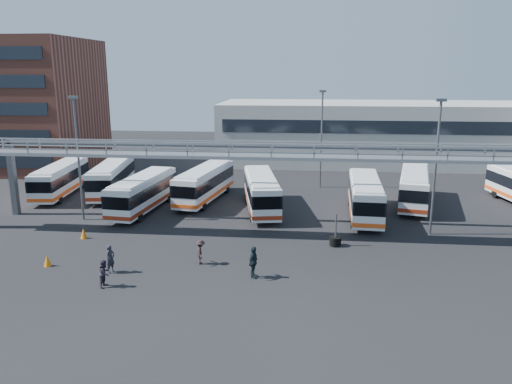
# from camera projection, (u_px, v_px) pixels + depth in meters

# --- Properties ---
(ground) EXTENTS (140.00, 140.00, 0.00)m
(ground) POSITION_uv_depth(u_px,v_px,m) (266.00, 262.00, 32.50)
(ground) COLOR black
(ground) RESTS_ON ground
(gantry) EXTENTS (51.40, 5.15, 7.10)m
(gantry) POSITION_uv_depth(u_px,v_px,m) (273.00, 163.00, 36.87)
(gantry) COLOR gray
(gantry) RESTS_ON ground
(apartment_building) EXTENTS (18.00, 15.00, 16.00)m
(apartment_building) POSITION_uv_depth(u_px,v_px,m) (17.00, 104.00, 62.92)
(apartment_building) COLOR brown
(apartment_building) RESTS_ON ground
(warehouse) EXTENTS (42.00, 14.00, 8.00)m
(warehouse) POSITION_uv_depth(u_px,v_px,m) (378.00, 133.00, 67.10)
(warehouse) COLOR #9E9E99
(warehouse) RESTS_ON ground
(light_pole_left) EXTENTS (0.70, 0.35, 10.21)m
(light_pole_left) POSITION_uv_depth(u_px,v_px,m) (78.00, 152.00, 40.44)
(light_pole_left) COLOR #4C4F54
(light_pole_left) RESTS_ON ground
(light_pole_mid) EXTENTS (0.70, 0.35, 10.21)m
(light_pole_mid) POSITION_uv_depth(u_px,v_px,m) (436.00, 160.00, 36.73)
(light_pole_mid) COLOR #4C4F54
(light_pole_mid) RESTS_ON ground
(light_pole_back) EXTENTS (0.70, 0.35, 10.21)m
(light_pole_back) POSITION_uv_depth(u_px,v_px,m) (321.00, 134.00, 52.01)
(light_pole_back) COLOR #4C4F54
(light_pole_back) RESTS_ON ground
(bus_0) EXTENTS (3.40, 10.38, 3.09)m
(bus_0) POSITION_uv_depth(u_px,v_px,m) (60.00, 179.00, 49.50)
(bus_0) COLOR white
(bus_0) RESTS_ON ground
(bus_1) EXTENTS (3.89, 10.78, 3.20)m
(bus_1) POSITION_uv_depth(u_px,v_px,m) (112.00, 177.00, 49.87)
(bus_1) COLOR white
(bus_1) RESTS_ON ground
(bus_2) EXTENTS (3.41, 10.53, 3.14)m
(bus_2) POSITION_uv_depth(u_px,v_px,m) (143.00, 192.00, 44.01)
(bus_2) COLOR white
(bus_2) RESTS_ON ground
(bus_3) EXTENTS (4.06, 10.76, 3.19)m
(bus_3) POSITION_uv_depth(u_px,v_px,m) (205.00, 183.00, 47.43)
(bus_3) COLOR white
(bus_3) RESTS_ON ground
(bus_4) EXTENTS (4.29, 10.81, 3.20)m
(bus_4) POSITION_uv_depth(u_px,v_px,m) (261.00, 191.00, 44.20)
(bus_4) COLOR white
(bus_4) RESTS_ON ground
(bus_6) EXTENTS (3.05, 10.85, 3.26)m
(bus_6) POSITION_uv_depth(u_px,v_px,m) (365.00, 196.00, 42.29)
(bus_6) COLOR white
(bus_6) RESTS_ON ground
(bus_7) EXTENTS (4.55, 10.76, 3.18)m
(bus_7) POSITION_uv_depth(u_px,v_px,m) (414.00, 186.00, 45.94)
(bus_7) COLOR white
(bus_7) RESTS_ON ground
(pedestrian_a) EXTENTS (0.64, 0.76, 1.77)m
(pedestrian_a) POSITION_uv_depth(u_px,v_px,m) (110.00, 259.00, 30.68)
(pedestrian_a) COLOR #22222A
(pedestrian_a) RESTS_ON ground
(pedestrian_b) EXTENTS (0.69, 0.84, 1.62)m
(pedestrian_b) POSITION_uv_depth(u_px,v_px,m) (105.00, 273.00, 28.68)
(pedestrian_b) COLOR #251F2B
(pedestrian_b) RESTS_ON ground
(pedestrian_c) EXTENTS (0.81, 1.15, 1.61)m
(pedestrian_c) POSITION_uv_depth(u_px,v_px,m) (201.00, 252.00, 32.04)
(pedestrian_c) COLOR black
(pedestrian_c) RESTS_ON ground
(pedestrian_d) EXTENTS (0.77, 1.24, 1.97)m
(pedestrian_d) POSITION_uv_depth(u_px,v_px,m) (253.00, 262.00, 29.87)
(pedestrian_d) COLOR black
(pedestrian_d) RESTS_ON ground
(cone_left) EXTENTS (0.48, 0.48, 0.75)m
(cone_left) POSITION_uv_depth(u_px,v_px,m) (47.00, 260.00, 31.78)
(cone_left) COLOR orange
(cone_left) RESTS_ON ground
(cone_right) EXTENTS (0.54, 0.54, 0.77)m
(cone_right) POSITION_uv_depth(u_px,v_px,m) (84.00, 233.00, 37.03)
(cone_right) COLOR orange
(cone_right) RESTS_ON ground
(tire_stack) EXTENTS (0.83, 0.83, 2.36)m
(tire_stack) POSITION_uv_depth(u_px,v_px,m) (335.00, 240.00, 35.47)
(tire_stack) COLOR black
(tire_stack) RESTS_ON ground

